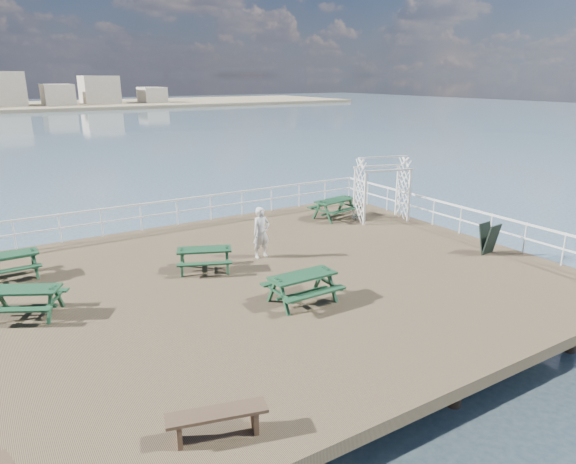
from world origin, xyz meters
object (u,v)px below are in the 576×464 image
(picnic_table_d, at_px, (24,296))
(trellis_arbor, at_px, (382,192))
(picnic_table_b, at_px, (205,255))
(flat_bench_far, at_px, (217,418))
(person, at_px, (261,233))
(picnic_table_e, at_px, (302,282))
(picnic_table_a, at_px, (6,261))
(picnic_table_c, at_px, (335,204))

(picnic_table_d, height_order, trellis_arbor, trellis_arbor)
(picnic_table_b, height_order, flat_bench_far, picnic_table_b)
(flat_bench_far, distance_m, person, 8.98)
(picnic_table_e, bearing_deg, picnic_table_d, 154.91)
(picnic_table_d, relative_size, picnic_table_e, 1.21)
(picnic_table_a, distance_m, picnic_table_d, 3.06)
(trellis_arbor, bearing_deg, picnic_table_d, -154.71)
(picnic_table_b, bearing_deg, picnic_table_d, -150.46)
(picnic_table_c, bearing_deg, picnic_table_e, -143.57)
(picnic_table_c, relative_size, flat_bench_far, 1.22)
(picnic_table_e, xyz_separation_m, flat_bench_far, (-4.19, -3.77, -0.20))
(picnic_table_c, relative_size, picnic_table_d, 0.96)
(picnic_table_b, relative_size, trellis_arbor, 0.76)
(picnic_table_c, distance_m, picnic_table_d, 12.77)
(picnic_table_a, bearing_deg, picnic_table_b, -26.05)
(flat_bench_far, bearing_deg, picnic_table_a, 119.14)
(picnic_table_d, bearing_deg, picnic_table_b, 35.36)
(picnic_table_c, height_order, picnic_table_d, picnic_table_c)
(picnic_table_a, bearing_deg, trellis_arbor, -4.68)
(picnic_table_a, xyz_separation_m, picnic_table_c, (12.49, 0.39, 0.03))
(picnic_table_d, distance_m, person, 7.26)
(picnic_table_a, xyz_separation_m, picnic_table_d, (0.19, -3.06, -0.01))
(picnic_table_d, height_order, picnic_table_e, picnic_table_e)
(picnic_table_b, bearing_deg, person, 26.79)
(picnic_table_a, distance_m, flat_bench_far, 10.10)
(picnic_table_c, relative_size, picnic_table_e, 1.16)
(person, bearing_deg, picnic_table_a, 159.17)
(picnic_table_b, bearing_deg, trellis_arbor, 33.49)
(flat_bench_far, xyz_separation_m, person, (4.97, 7.47, 0.50))
(trellis_arbor, bearing_deg, flat_bench_far, -125.97)
(flat_bench_far, relative_size, trellis_arbor, 0.65)
(flat_bench_far, height_order, person, person)
(trellis_arbor, bearing_deg, person, -151.16)
(picnic_table_c, xyz_separation_m, flat_bench_far, (-10.06, -10.19, -0.22))
(picnic_table_c, relative_size, trellis_arbor, 0.79)
(picnic_table_a, height_order, person, person)
(flat_bench_far, bearing_deg, picnic_table_c, 60.55)
(picnic_table_b, xyz_separation_m, flat_bench_far, (-2.88, -7.33, -0.15))
(flat_bench_far, bearing_deg, picnic_table_e, 57.21)
(picnic_table_a, xyz_separation_m, picnic_table_b, (5.31, -2.47, -0.04))
(picnic_table_a, distance_m, trellis_arbor, 14.00)
(picnic_table_d, bearing_deg, flat_bench_far, -42.78)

